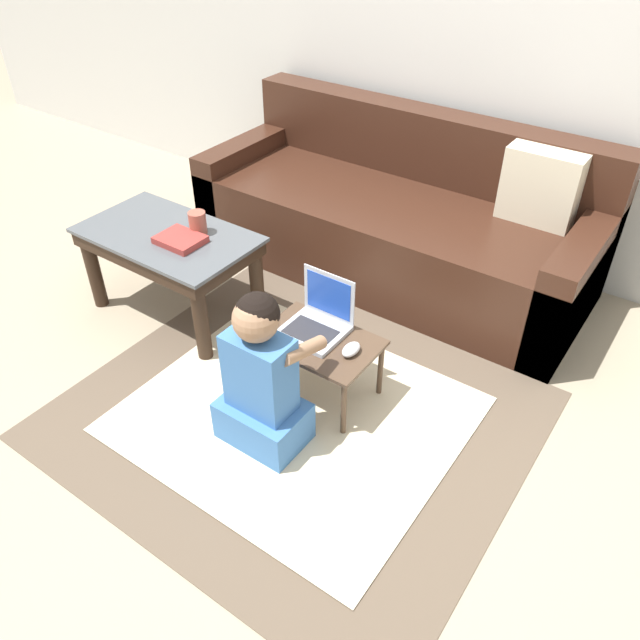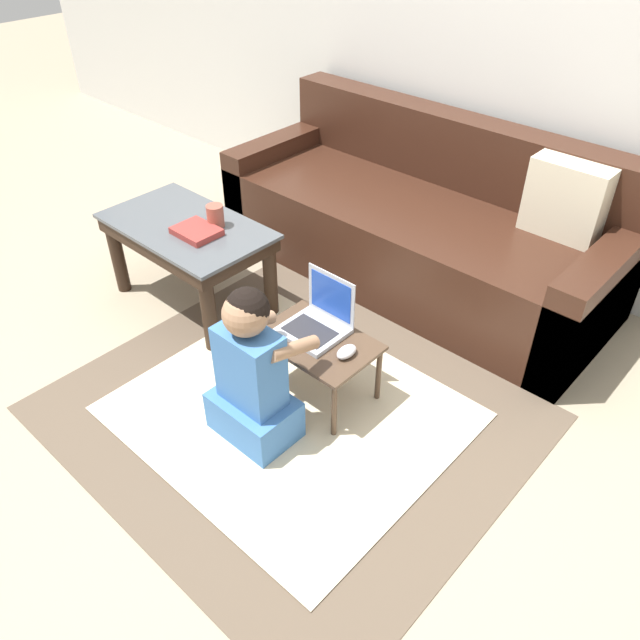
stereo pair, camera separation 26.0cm
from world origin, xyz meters
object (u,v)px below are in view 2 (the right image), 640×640
(couch, at_px, (421,226))
(book_on_table, at_px, (197,231))
(laptop, at_px, (317,322))
(cup_on_table, at_px, (215,216))
(coffee_table, at_px, (188,239))
(computer_mouse, at_px, (346,352))
(laptop_desk, at_px, (317,347))
(person_seated, at_px, (252,374))

(couch, bearing_deg, book_on_table, -119.37)
(laptop, relative_size, book_on_table, 1.20)
(cup_on_table, height_order, book_on_table, cup_on_table)
(coffee_table, distance_m, book_on_table, 0.16)
(computer_mouse, bearing_deg, book_on_table, 177.01)
(laptop_desk, bearing_deg, book_on_table, 176.14)
(book_on_table, bearing_deg, cup_on_table, 86.96)
(person_seated, bearing_deg, laptop, 92.64)
(book_on_table, bearing_deg, computer_mouse, -2.99)
(coffee_table, relative_size, laptop_desk, 1.76)
(laptop, relative_size, computer_mouse, 2.55)
(coffee_table, height_order, person_seated, person_seated)
(computer_mouse, bearing_deg, laptop, 167.07)
(computer_mouse, bearing_deg, cup_on_table, 170.33)
(laptop_desk, distance_m, person_seated, 0.35)
(couch, distance_m, person_seated, 1.46)
(couch, xyz_separation_m, laptop_desk, (0.25, -1.10, -0.03))
(coffee_table, relative_size, person_seated, 1.22)
(couch, distance_m, laptop, 1.07)
(book_on_table, bearing_deg, laptop_desk, -3.86)
(computer_mouse, bearing_deg, coffee_table, 176.06)
(coffee_table, bearing_deg, book_on_table, -11.69)
(couch, bearing_deg, coffee_table, -124.75)
(person_seated, bearing_deg, computer_mouse, 62.19)
(cup_on_table, bearing_deg, person_seated, -32.71)
(couch, distance_m, laptop_desk, 1.13)
(couch, relative_size, person_seated, 3.03)
(person_seated, xyz_separation_m, book_on_table, (-0.81, 0.40, 0.15))
(computer_mouse, distance_m, cup_on_table, 1.01)
(coffee_table, relative_size, laptop, 3.41)
(coffee_table, height_order, laptop_desk, coffee_table)
(computer_mouse, height_order, cup_on_table, cup_on_table)
(laptop_desk, relative_size, cup_on_table, 4.49)
(computer_mouse, bearing_deg, laptop_desk, -178.25)
(laptop, height_order, person_seated, person_seated)
(person_seated, height_order, book_on_table, person_seated)
(computer_mouse, bearing_deg, person_seated, -117.81)
(couch, xyz_separation_m, laptop, (0.20, -1.05, 0.05))
(laptop, bearing_deg, book_on_table, 179.60)
(computer_mouse, height_order, book_on_table, book_on_table)
(couch, relative_size, coffee_table, 2.49)
(couch, relative_size, computer_mouse, 21.60)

